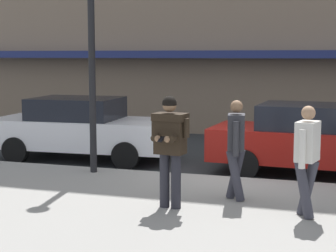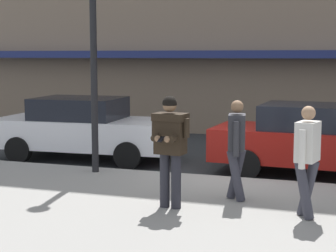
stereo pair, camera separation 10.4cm
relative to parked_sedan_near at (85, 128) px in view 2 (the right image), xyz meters
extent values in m
plane|color=#2B2D30|center=(4.08, -1.21, -0.79)|extent=(80.00, 80.00, 0.00)
cube|color=gray|center=(5.08, -4.06, -0.72)|extent=(32.00, 5.30, 0.14)
cube|color=silver|center=(5.08, -1.16, -0.79)|extent=(28.00, 0.12, 0.01)
cube|color=navy|center=(5.08, 4.94, 1.81)|extent=(26.60, 0.70, 0.24)
cube|color=silver|center=(0.04, 0.00, -0.12)|extent=(4.58, 2.04, 0.70)
cube|color=black|center=(-0.14, -0.01, 0.49)|extent=(2.15, 1.74, 0.52)
cylinder|color=black|center=(1.39, 0.92, -0.47)|extent=(0.65, 0.25, 0.64)
cylinder|color=black|center=(1.48, -0.78, -0.47)|extent=(0.65, 0.25, 0.64)
cylinder|color=black|center=(-1.39, 0.79, -0.47)|extent=(0.65, 0.25, 0.64)
cylinder|color=black|center=(-1.31, -0.92, -0.47)|extent=(0.65, 0.25, 0.64)
cube|color=maroon|center=(5.64, -0.18, -0.12)|extent=(4.58, 2.04, 0.70)
cube|color=black|center=(5.46, -0.17, 0.49)|extent=(2.15, 1.74, 0.52)
cylinder|color=black|center=(4.29, 0.74, -0.47)|extent=(0.65, 0.25, 0.64)
cylinder|color=black|center=(4.21, -0.97, -0.47)|extent=(0.65, 0.25, 0.64)
cylinder|color=#23232B|center=(3.65, -4.01, -0.21)|extent=(0.16, 0.16, 0.88)
cylinder|color=#23232B|center=(3.45, -3.99, -0.21)|extent=(0.16, 0.16, 0.88)
cube|color=black|center=(3.55, -4.00, 0.55)|extent=(0.49, 0.35, 0.64)
cube|color=black|center=(3.55, -4.00, 0.82)|extent=(0.55, 0.39, 0.12)
cylinder|color=black|center=(3.82, -4.03, 0.66)|extent=(0.11, 0.11, 0.30)
cylinder|color=black|center=(3.68, -4.18, 0.51)|extent=(0.13, 0.31, 0.10)
sphere|color=#8C6647|center=(3.60, -4.31, 0.51)|extent=(0.10, 0.10, 0.10)
cylinder|color=black|center=(3.28, -3.97, 0.66)|extent=(0.11, 0.11, 0.30)
cylinder|color=black|center=(3.39, -4.14, 0.51)|extent=(0.13, 0.31, 0.10)
sphere|color=#8C6647|center=(3.44, -4.29, 0.51)|extent=(0.10, 0.10, 0.10)
cube|color=black|center=(3.52, -4.34, 0.51)|extent=(0.09, 0.15, 0.07)
sphere|color=#8C6647|center=(3.55, -4.03, 1.01)|extent=(0.22, 0.22, 0.22)
sphere|color=black|center=(3.55, -4.03, 1.04)|extent=(0.23, 0.23, 0.23)
cylinder|color=#33333D|center=(5.65, -3.95, -0.22)|extent=(0.35, 0.22, 0.87)
cylinder|color=#33333D|center=(5.69, -3.78, -0.22)|extent=(0.35, 0.22, 0.87)
cube|color=silver|center=(5.67, -3.86, 0.51)|extent=(0.37, 0.47, 0.60)
cylinder|color=silver|center=(5.61, -4.11, 0.43)|extent=(0.10, 0.10, 0.58)
cylinder|color=silver|center=(5.72, -3.62, 0.43)|extent=(0.10, 0.10, 0.58)
sphere|color=tan|center=(5.67, -3.86, 0.94)|extent=(0.21, 0.21, 0.21)
cylinder|color=#33333D|center=(4.47, -3.27, -0.22)|extent=(0.35, 0.21, 0.87)
cylinder|color=#33333D|center=(4.44, -3.10, -0.22)|extent=(0.35, 0.21, 0.87)
cube|color=#2D2D33|center=(4.45, -3.18, 0.51)|extent=(0.35, 0.46, 0.60)
cylinder|color=#2D2D33|center=(4.50, -3.43, 0.43)|extent=(0.10, 0.10, 0.58)
cylinder|color=#2D2D33|center=(4.41, -2.94, 0.43)|extent=(0.10, 0.10, 0.58)
sphere|color=#8C6647|center=(4.45, -3.18, 0.94)|extent=(0.21, 0.21, 0.21)
cube|color=brown|center=(4.42, -2.88, 0.31)|extent=(0.16, 0.26, 0.32)
cylinder|color=black|center=(1.18, -1.86, 1.65)|extent=(0.14, 0.14, 4.60)
camera|label=1|loc=(6.22, -12.40, 1.80)|focal=60.00mm
camera|label=2|loc=(6.32, -12.37, 1.80)|focal=60.00mm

